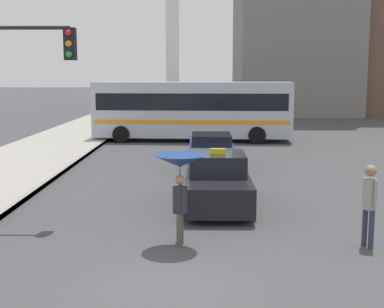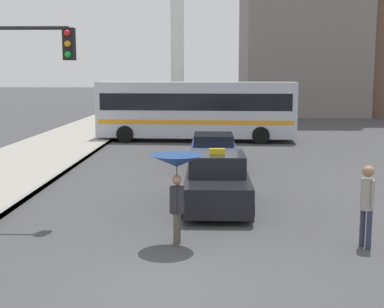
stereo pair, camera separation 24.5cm
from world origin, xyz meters
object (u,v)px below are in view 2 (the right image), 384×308
Objects in this scene: taxi at (217,183)px; city_bus at (196,108)px; pedestrian_man at (367,199)px; traffic_light at (11,81)px; pedestrian_with_umbrella at (177,170)px; sedan_red at (213,152)px.

city_bus is at bearing -86.67° from taxi.
traffic_light reaches higher than pedestrian_man.
traffic_light is at bearing -126.06° from pedestrian_man.
pedestrian_man is (4.16, -0.08, -0.61)m from pedestrian_with_umbrella.
city_bus reaches higher than pedestrian_with_umbrella.
pedestrian_man is (4.11, -19.17, -0.77)m from city_bus.
taxi is 4.85m from pedestrian_man.
pedestrian_man is at bearing -164.83° from city_bus.
traffic_light is (-5.29, -1.49, 2.92)m from taxi.
traffic_light reaches higher than pedestrian_with_umbrella.
pedestrian_man is 9.12m from traffic_light.
taxi is 15.62m from city_bus.
pedestrian_with_umbrella is at bearing -177.08° from city_bus.
taxi is at bearing -160.45° from pedestrian_man.
sedan_red is 10.22m from pedestrian_with_umbrella.
city_bus is 19.62m from pedestrian_man.
pedestrian_with_umbrella is 0.39× the size of traffic_light.
traffic_light is (-4.34, 2.05, 1.92)m from pedestrian_with_umbrella.
pedestrian_with_umbrella is (-0.93, -10.12, 1.06)m from sedan_red.
traffic_light is at bearing 15.71° from taxi.
pedestrian_man is at bearing 131.56° from taxi.
pedestrian_with_umbrella is 1.11× the size of pedestrian_man.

